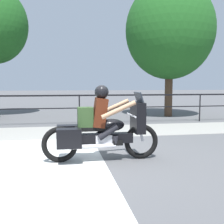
# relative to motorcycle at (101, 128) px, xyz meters

# --- Properties ---
(ground_plane) EXTENTS (120.00, 120.00, 0.00)m
(ground_plane) POSITION_rel_motorcycle_xyz_m (-0.12, 0.23, -0.69)
(ground_plane) COLOR #565659
(sidewalk_band) EXTENTS (44.00, 2.40, 0.01)m
(sidewalk_band) POSITION_rel_motorcycle_xyz_m (-0.12, 3.63, -0.68)
(sidewalk_band) COLOR #99968E
(sidewalk_band) RESTS_ON ground
(crosswalk_band) EXTENTS (2.77, 6.00, 0.01)m
(crosswalk_band) POSITION_rel_motorcycle_xyz_m (-1.33, 0.03, -0.68)
(crosswalk_band) COLOR silver
(crosswalk_band) RESTS_ON ground
(fence_railing) EXTENTS (36.00, 0.05, 1.17)m
(fence_railing) POSITION_rel_motorcycle_xyz_m (-0.12, 5.34, 0.24)
(fence_railing) COLOR black
(fence_railing) RESTS_ON ground
(motorcycle) EXTENTS (2.45, 0.76, 1.57)m
(motorcycle) POSITION_rel_motorcycle_xyz_m (0.00, 0.00, 0.00)
(motorcycle) COLOR black
(motorcycle) RESTS_ON ground
(tree_behind_sign) EXTENTS (4.23, 4.23, 6.46)m
(tree_behind_sign) POSITION_rel_motorcycle_xyz_m (4.34, 7.33, 3.43)
(tree_behind_sign) COLOR #473323
(tree_behind_sign) RESTS_ON ground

